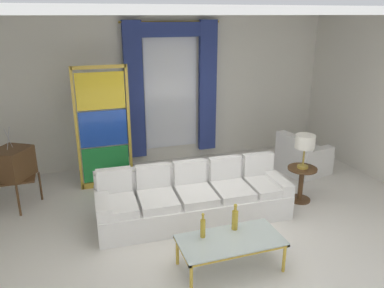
# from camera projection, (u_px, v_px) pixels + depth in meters

# --- Properties ---
(ground_plane) EXTENTS (16.00, 16.00, 0.00)m
(ground_plane) POSITION_uv_depth(u_px,v_px,m) (215.00, 230.00, 5.56)
(ground_plane) COLOR white
(wall_rear) EXTENTS (8.00, 0.12, 3.00)m
(wall_rear) POSITION_uv_depth(u_px,v_px,m) (161.00, 91.00, 7.81)
(wall_rear) COLOR white
(wall_rear) RESTS_ON ground
(ceiling_slab) EXTENTS (8.00, 7.60, 0.04)m
(ceiling_slab) POSITION_uv_depth(u_px,v_px,m) (198.00, 13.00, 5.29)
(ceiling_slab) COLOR white
(curtained_window) EXTENTS (2.00, 0.17, 2.70)m
(curtained_window) POSITION_uv_depth(u_px,v_px,m) (172.00, 80.00, 7.64)
(curtained_window) COLOR white
(curtained_window) RESTS_ON ground
(couch_white_long) EXTENTS (2.95, 1.04, 0.86)m
(couch_white_long) POSITION_uv_depth(u_px,v_px,m) (193.00, 198.00, 5.86)
(couch_white_long) COLOR white
(couch_white_long) RESTS_ON ground
(coffee_table) EXTENTS (1.27, 0.63, 0.41)m
(coffee_table) POSITION_uv_depth(u_px,v_px,m) (230.00, 242.00, 4.62)
(coffee_table) COLOR silver
(coffee_table) RESTS_ON ground
(bottle_blue_decanter) EXTENTS (0.08, 0.08, 0.36)m
(bottle_blue_decanter) POSITION_uv_depth(u_px,v_px,m) (235.00, 219.00, 4.78)
(bottle_blue_decanter) COLOR gold
(bottle_blue_decanter) RESTS_ON coffee_table
(bottle_crystal_tall) EXTENTS (0.06, 0.06, 0.33)m
(bottle_crystal_tall) POSITION_uv_depth(u_px,v_px,m) (203.00, 227.00, 4.61)
(bottle_crystal_tall) COLOR gold
(bottle_crystal_tall) RESTS_ON coffee_table
(vintage_tv) EXTENTS (0.74, 0.77, 1.35)m
(vintage_tv) POSITION_uv_depth(u_px,v_px,m) (13.00, 165.00, 6.03)
(vintage_tv) COLOR brown
(vintage_tv) RESTS_ON ground
(armchair_white) EXTENTS (0.96, 0.95, 0.80)m
(armchair_white) POSITION_uv_depth(u_px,v_px,m) (302.00, 159.00, 7.51)
(armchair_white) COLOR white
(armchair_white) RESTS_ON ground
(stained_glass_divider) EXTENTS (0.95, 0.05, 2.20)m
(stained_glass_divider) POSITION_uv_depth(u_px,v_px,m) (104.00, 131.00, 6.65)
(stained_glass_divider) COLOR gold
(stained_glass_divider) RESTS_ON ground
(peacock_figurine) EXTENTS (0.44, 0.60, 0.50)m
(peacock_figurine) POSITION_uv_depth(u_px,v_px,m) (128.00, 180.00, 6.72)
(peacock_figurine) COLOR beige
(peacock_figurine) RESTS_ON ground
(round_side_table) EXTENTS (0.48, 0.48, 0.59)m
(round_side_table) POSITION_uv_depth(u_px,v_px,m) (301.00, 181.00, 6.34)
(round_side_table) COLOR brown
(round_side_table) RESTS_ON ground
(table_lamp_brass) EXTENTS (0.32, 0.32, 0.57)m
(table_lamp_brass) POSITION_uv_depth(u_px,v_px,m) (305.00, 143.00, 6.12)
(table_lamp_brass) COLOR #B29338
(table_lamp_brass) RESTS_ON round_side_table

